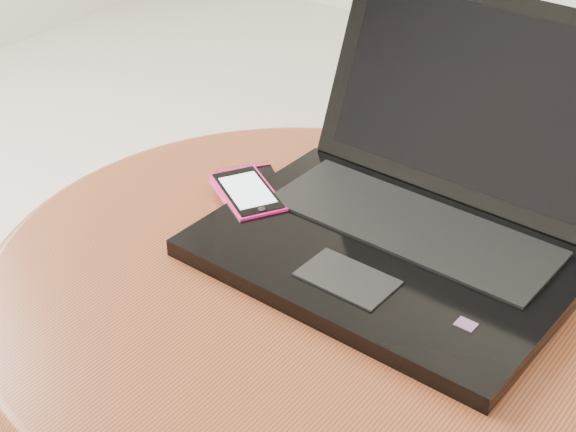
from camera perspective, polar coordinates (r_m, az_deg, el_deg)
The scene contains 4 objects.
table at distance 1.00m, azimuth 0.62°, elevation -8.69°, with size 0.67×0.67×0.53m.
laptop at distance 0.95m, azimuth 8.06°, elevation 0.51°, with size 0.39×0.36×0.24m.
phone_black at distance 1.04m, azimuth -2.07°, elevation 1.40°, with size 0.14×0.13×0.01m.
phone_pink at distance 1.02m, azimuth -2.63°, elevation 1.39°, with size 0.12×0.10×0.01m.
Camera 1 is at (0.34, -0.57, 1.08)m, focal length 55.08 mm.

